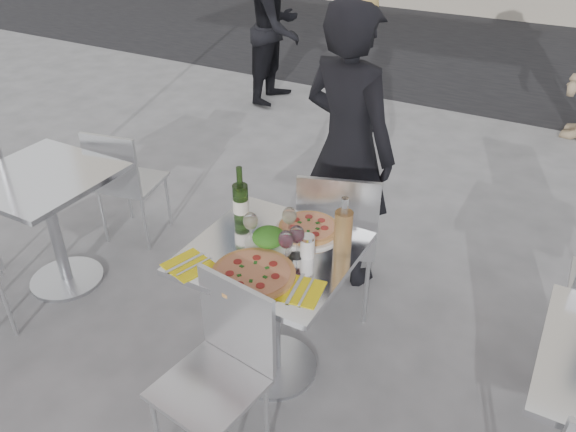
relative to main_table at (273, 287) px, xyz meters
The scene contains 21 objects.
ground 0.54m from the main_table, ahead, with size 80.00×80.00×0.00m, color #5E5E61.
street_asphalt 6.52m from the main_table, 90.00° to the left, with size 24.00×5.00×0.00m, color black.
main_table is the anchor object (origin of this frame).
side_table_left 1.50m from the main_table, behind, with size 0.72×0.72×0.75m.
chair_far 0.57m from the main_table, 82.36° to the left, with size 0.53×0.54×0.92m.
chair_near 0.47m from the main_table, 85.90° to the right, with size 0.43×0.44×0.85m.
side_chair_lfar 1.55m from the main_table, 159.22° to the left, with size 0.44×0.45×0.82m.
woman_diner 1.00m from the main_table, 93.10° to the left, with size 0.62×0.40×1.69m, color black.
pedestrian_a 3.95m from the main_table, 119.30° to the left, with size 0.75×0.58×1.54m, color black.
pizza_near 0.30m from the main_table, 83.13° to the right, with size 0.36×0.36×0.02m.
pizza_far 0.32m from the main_table, 71.05° to the left, with size 0.32×0.32×0.03m.
salad_plate 0.25m from the main_table, 138.03° to the left, with size 0.22×0.22×0.09m.
wine_bottle 0.43m from the main_table, 151.20° to the left, with size 0.07×0.08×0.29m.
carafe 0.45m from the main_table, 23.19° to the left, with size 0.08×0.08×0.29m.
sugar_shaker 0.31m from the main_table, 13.48° to the left, with size 0.06×0.06×0.11m.
wineglass_white_a 0.34m from the main_table, behind, with size 0.07×0.07×0.16m.
wineglass_white_b 0.35m from the main_table, 83.46° to the left, with size 0.07×0.07×0.16m.
wineglass_red_a 0.34m from the main_table, 22.42° to the right, with size 0.07×0.07×0.16m.
wineglass_red_b 0.34m from the main_table, ahead, with size 0.07×0.07×0.16m.
napkin_left 0.43m from the main_table, 134.00° to the right, with size 0.22×0.22×0.01m.
napkin_right 0.37m from the main_table, 38.00° to the right, with size 0.20×0.20×0.01m.
Camera 1 is at (1.05, -1.76, 2.22)m, focal length 35.00 mm.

